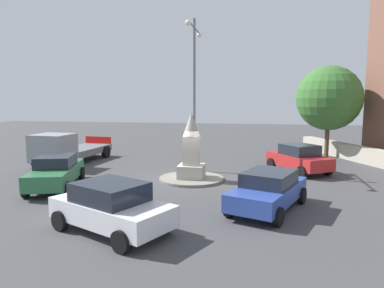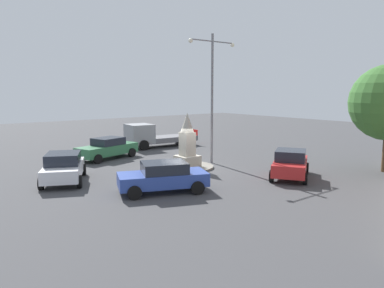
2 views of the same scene
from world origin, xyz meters
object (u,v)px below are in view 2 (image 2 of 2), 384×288
(monument, at_px, (187,144))
(streetlamp, at_px, (212,86))
(car_green_waiting, at_px, (108,148))
(truck_grey_far_side, at_px, (153,136))
(car_blue_passing, at_px, (163,176))
(car_white_parked_right, at_px, (64,167))
(car_red_parked_left, at_px, (290,164))

(monument, xyz_separation_m, streetlamp, (-2.23, -0.25, 3.54))
(streetlamp, distance_m, car_green_waiting, 8.59)
(streetlamp, relative_size, truck_grey_far_side, 1.34)
(car_blue_passing, bearing_deg, car_green_waiting, -99.66)
(monument, xyz_separation_m, car_blue_passing, (4.24, 3.66, -0.77))
(truck_grey_far_side, bearing_deg, car_green_waiting, 25.42)
(streetlamp, distance_m, car_blue_passing, 8.69)
(streetlamp, xyz_separation_m, car_blue_passing, (6.46, 3.91, -4.31))
(monument, bearing_deg, car_white_parked_right, -9.37)
(car_red_parked_left, bearing_deg, car_blue_passing, -14.88)
(car_green_waiting, bearing_deg, monument, 113.84)
(car_white_parked_right, bearing_deg, streetlamp, 174.25)
(car_red_parked_left, distance_m, car_white_parked_right, 12.30)
(car_green_waiting, bearing_deg, streetlamp, 130.54)
(streetlamp, distance_m, car_red_parked_left, 7.26)
(car_red_parked_left, xyz_separation_m, car_white_parked_right, (10.27, -6.78, 0.01))
(car_red_parked_left, height_order, car_blue_passing, car_red_parked_left)
(truck_grey_far_side, bearing_deg, car_white_parked_right, 35.78)
(car_green_waiting, distance_m, car_blue_passing, 9.70)
(streetlamp, height_order, car_blue_passing, streetlamp)
(car_green_waiting, relative_size, car_white_parked_right, 1.10)
(car_blue_passing, relative_size, car_white_parked_right, 1.04)
(monument, height_order, car_red_parked_left, monument)
(car_green_waiting, height_order, truck_grey_far_side, truck_grey_far_side)
(monument, bearing_deg, car_green_waiting, -66.16)
(streetlamp, xyz_separation_m, truck_grey_far_side, (-0.47, -8.17, -4.10))
(car_blue_passing, bearing_deg, truck_grey_far_side, -119.84)
(car_red_parked_left, relative_size, car_white_parked_right, 0.95)
(monument, height_order, car_green_waiting, monument)
(car_blue_passing, height_order, truck_grey_far_side, truck_grey_far_side)
(car_blue_passing, relative_size, truck_grey_far_side, 0.72)
(car_white_parked_right, bearing_deg, truck_grey_far_side, -144.22)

